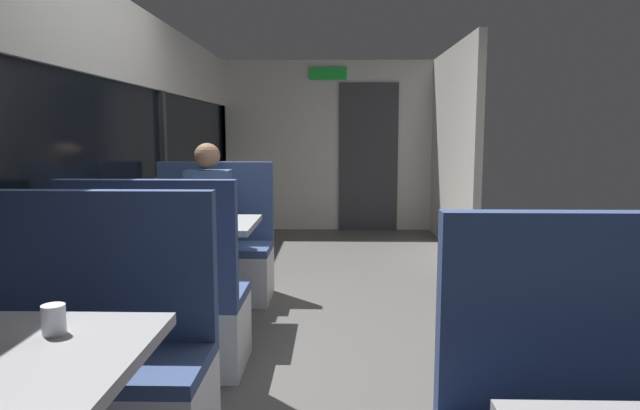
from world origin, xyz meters
TOP-DOWN VIEW (x-y plane):
  - ground_plane at (0.00, 0.00)m, footprint 3.30×9.20m
  - carriage_window_panel_left at (-1.45, 0.00)m, footprint 0.09×8.48m
  - carriage_end_bulkhead at (0.06, 4.19)m, footprint 2.90×0.11m
  - carriage_aisle_panel_right at (1.45, 3.00)m, footprint 0.08×2.40m
  - bench_near_window_facing_entry at (-0.89, -1.39)m, footprint 0.95×0.50m
  - dining_table_mid_window at (-0.89, 0.19)m, footprint 0.90×0.70m
  - bench_mid_window_facing_end at (-0.89, -0.51)m, footprint 0.95×0.50m
  - bench_mid_window_facing_entry at (-0.89, 0.89)m, footprint 0.95×0.50m
  - seated_passenger at (-0.89, 0.81)m, footprint 0.47×0.55m
  - coffee_cup_primary at (-0.75, -1.95)m, footprint 0.07×0.07m

SIDE VIEW (x-z plane):
  - ground_plane at x=0.00m, z-range -0.02..0.00m
  - bench_near_window_facing_entry at x=-0.89m, z-range -0.22..0.88m
  - bench_mid_window_facing_end at x=-0.89m, z-range -0.22..0.88m
  - bench_mid_window_facing_entry at x=-0.89m, z-range -0.22..0.88m
  - seated_passenger at x=-0.89m, z-range -0.09..1.17m
  - dining_table_mid_window at x=-0.89m, z-range 0.27..1.01m
  - coffee_cup_primary at x=-0.75m, z-range 0.74..0.83m
  - carriage_window_panel_left at x=-1.45m, z-range -0.04..2.26m
  - carriage_end_bulkhead at x=0.06m, z-range -0.01..2.29m
  - carriage_aisle_panel_right at x=1.45m, z-range 0.00..2.30m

